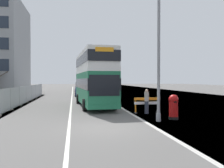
# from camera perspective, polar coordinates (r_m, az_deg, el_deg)

# --- Properties ---
(ground) EXTENTS (140.00, 280.00, 0.10)m
(ground) POSITION_cam_1_polar(r_m,az_deg,el_deg) (13.29, 0.74, -10.23)
(ground) COLOR #565451
(double_decker_bus) EXTENTS (3.26, 11.18, 5.12)m
(double_decker_bus) POSITION_cam_1_polar(r_m,az_deg,el_deg) (23.40, -4.29, 1.42)
(double_decker_bus) COLOR #1E6B47
(double_decker_bus) RESTS_ON ground
(lamppost_foreground) EXTENTS (0.29, 0.70, 9.24)m
(lamppost_foreground) POSITION_cam_1_polar(r_m,az_deg,el_deg) (15.23, 10.83, 7.91)
(lamppost_foreground) COLOR gray
(lamppost_foreground) RESTS_ON ground
(red_pillar_postbox) EXTENTS (0.63, 0.63, 1.59)m
(red_pillar_postbox) POSITION_cam_1_polar(r_m,az_deg,el_deg) (16.20, 14.15, -4.95)
(red_pillar_postbox) COLOR black
(red_pillar_postbox) RESTS_ON ground
(roadworks_barrier) EXTENTS (1.97, 0.50, 1.19)m
(roadworks_barrier) POSITION_cam_1_polar(r_m,az_deg,el_deg) (18.90, 8.10, -4.39)
(roadworks_barrier) COLOR orange
(roadworks_barrier) RESTS_ON ground
(construction_site_fence) EXTENTS (0.44, 24.00, 1.91)m
(construction_site_fence) POSITION_cam_1_polar(r_m,az_deg,el_deg) (30.33, -18.83, -2.15)
(construction_site_fence) COLOR #A8AAAD
(construction_site_fence) RESTS_ON ground
(car_oncoming_near) EXTENTS (1.92, 4.06, 2.23)m
(car_oncoming_near) POSITION_cam_1_polar(r_m,az_deg,el_deg) (37.83, -7.19, -1.32)
(car_oncoming_near) COLOR navy
(car_oncoming_near) RESTS_ON ground
(car_receding_mid) EXTENTS (2.05, 4.02, 2.21)m
(car_receding_mid) POSITION_cam_1_polar(r_m,az_deg,el_deg) (45.36, -6.57, -0.94)
(car_receding_mid) COLOR silver
(car_receding_mid) RESTS_ON ground
(car_receding_far) EXTENTS (1.98, 4.21, 2.07)m
(car_receding_far) POSITION_cam_1_polar(r_m,az_deg,el_deg) (52.96, -7.60, -0.74)
(car_receding_far) COLOR slate
(car_receding_far) RESTS_ON ground
(car_far_side) EXTENTS (1.95, 3.99, 2.21)m
(car_far_side) POSITION_cam_1_polar(r_m,az_deg,el_deg) (59.79, -7.57, -0.47)
(car_far_side) COLOR slate
(car_far_side) RESTS_ON ground
(bare_tree_far_verge_mid) EXTENTS (1.96, 2.61, 4.54)m
(bare_tree_far_verge_mid) POSITION_cam_1_polar(r_m,az_deg,el_deg) (52.98, -23.71, 0.44)
(bare_tree_far_verge_mid) COLOR #4C3D2D
(bare_tree_far_verge_mid) RESTS_ON ground
(pedestrian_at_kerb) EXTENTS (0.34, 0.34, 1.83)m
(pedestrian_at_kerb) POSITION_cam_1_polar(r_m,az_deg,el_deg) (18.54, 8.07, -4.02)
(pedestrian_at_kerb) COLOR #2D3342
(pedestrian_at_kerb) RESTS_ON ground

